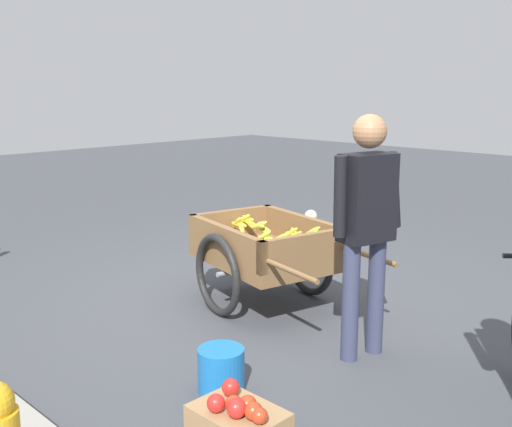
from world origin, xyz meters
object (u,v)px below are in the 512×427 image
at_px(fruit_cart, 266,252).
at_px(plastic_bucket, 221,370).
at_px(apple_crate, 238,427).
at_px(dog, 295,224).
at_px(vendor_person, 366,216).

height_order(fruit_cart, plastic_bucket, fruit_cart).
height_order(plastic_bucket, apple_crate, apple_crate).
relative_size(dog, plastic_bucket, 2.46).
relative_size(fruit_cart, dog, 2.65).
xyz_separation_m(vendor_person, dog, (2.08, -1.72, -0.67)).
distance_m(fruit_cart, apple_crate, 2.07).
relative_size(dog, apple_crate, 1.52).
bearing_deg(vendor_person, plastic_bucket, 72.80).
bearing_deg(dog, apple_crate, 126.93).
relative_size(vendor_person, apple_crate, 3.58).
bearing_deg(plastic_bucket, apple_crate, 145.55).
bearing_deg(fruit_cart, vendor_person, 167.44).
height_order(fruit_cart, apple_crate, fruit_cart).
bearing_deg(plastic_bucket, dog, -56.54).
bearing_deg(apple_crate, fruit_cart, -50.01).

